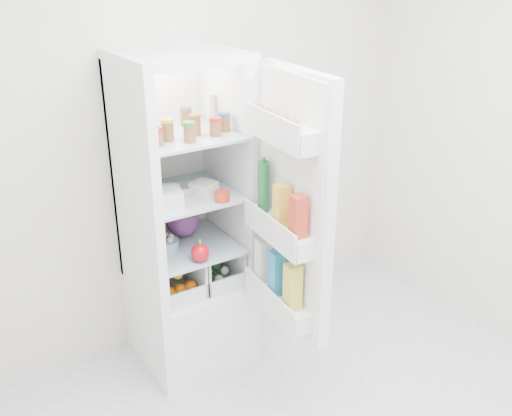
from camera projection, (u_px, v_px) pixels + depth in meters
room_walls at (376, 147)px, 2.04m from camera, size 3.02×3.02×2.61m
refrigerator at (184, 252)px, 3.27m from camera, size 0.60×0.60×1.80m
shelf_low at (189, 245)px, 3.20m from camera, size 0.49×0.53×0.01m
shelf_mid at (186, 194)px, 3.07m from camera, size 0.49×0.53×0.02m
shelf_top at (183, 135)px, 2.94m from camera, size 0.49×0.53×0.02m
crisper_left at (170, 271)px, 3.19m from camera, size 0.23×0.46×0.22m
crisper_right at (209, 260)px, 3.31m from camera, size 0.23×0.46×0.22m
condiment_jars at (185, 128)px, 2.87m from camera, size 0.46×0.34×0.08m
squeeze_bottle at (211, 109)px, 3.08m from camera, size 0.05×0.05×0.16m
tub_white at (167, 199)px, 2.86m from camera, size 0.18×0.18×0.10m
tub_cream at (204, 188)px, 3.03m from camera, size 0.15×0.15×0.07m
tin_red at (222, 196)px, 2.95m from camera, size 0.10×0.10×0.05m
foil_tray at (179, 189)px, 3.05m from camera, size 0.20×0.17×0.04m
red_cabbage at (182, 221)px, 3.25m from camera, size 0.18×0.18×0.18m
bell_pepper at (200, 253)px, 2.99m from camera, size 0.10×0.10×0.10m
mushroom_bowl at (166, 246)px, 3.10m from camera, size 0.19×0.19×0.07m
citrus_pile at (172, 277)px, 3.18m from camera, size 0.20×0.31×0.16m
veg_pile at (210, 267)px, 3.33m from camera, size 0.16×0.30×0.10m
fridge_door at (289, 211)px, 2.75m from camera, size 0.22×0.60×1.30m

